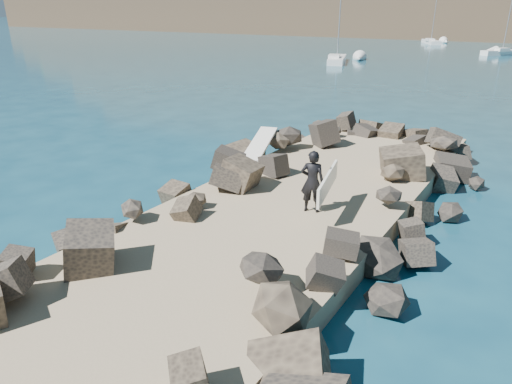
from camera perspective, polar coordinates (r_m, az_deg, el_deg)
ground at (r=12.94m, az=2.44°, el=-4.79°), size 800.00×800.00×0.00m
jetty at (r=11.33m, az=-2.80°, el=-7.23°), size 6.00×26.00×0.60m
riprap_left at (r=13.30m, az=-11.71°, el=-2.12°), size 2.60×22.00×1.00m
riprap_right at (r=10.42m, az=12.06°, el=-9.25°), size 2.60×22.00×1.00m
surfboard_resting at (r=17.11m, az=0.49°, el=5.71°), size 1.40×2.75×0.09m
surfer_with_board at (r=12.41m, az=7.32°, el=1.29°), size 1.08×2.13×1.74m
sailboat_a at (r=56.73m, az=10.06°, el=16.00°), size 4.29×7.94×9.36m
sailboat_e at (r=93.45m, az=21.02°, el=17.13°), size 5.02×7.58×9.18m
sailboat_b at (r=73.68m, az=28.41°, el=15.10°), size 4.98×5.91×7.75m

